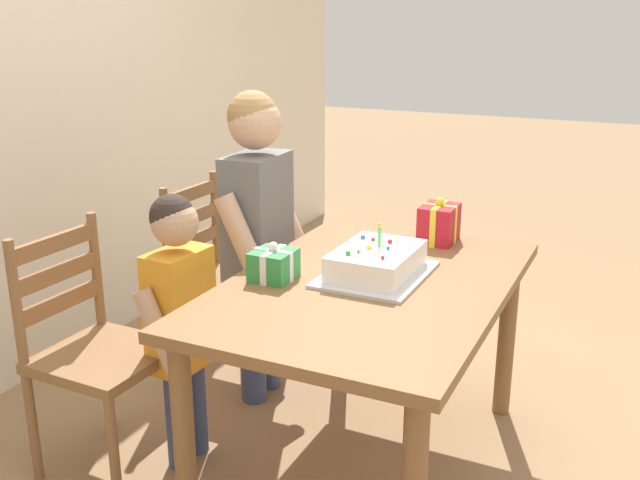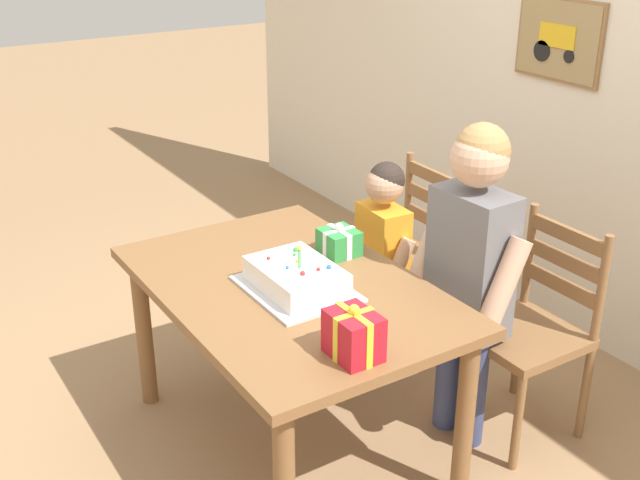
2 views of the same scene
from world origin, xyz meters
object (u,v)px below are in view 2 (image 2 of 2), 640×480
Objects in this scene: gift_box_red_large at (354,335)px; chair_left at (406,257)px; child_younger at (382,250)px; birthday_cake at (295,279)px; gift_box_beside_cake at (339,242)px; chair_right at (532,329)px; child_older at (471,257)px; dining_table at (289,307)px.

gift_box_red_large reaches higher than chair_left.
birthday_cake is at bearing -63.98° from child_younger.
gift_box_beside_cake is 0.17× the size of chair_right.
chair_right is (-0.13, 0.98, -0.35)m from gift_box_red_large.
chair_right reaches higher than gift_box_beside_cake.
gift_box_red_large is 1.05m from chair_right.
gift_box_red_large is 1.41m from chair_left.
child_older is at bearing -0.07° from child_younger.
birthday_cake is 2.89× the size of gift_box_beside_cake.
gift_box_beside_cake is (-0.67, 0.39, -0.02)m from gift_box_red_large.
birthday_cake is 0.49m from gift_box_red_large.
chair_left is 0.88× the size of child_younger.
gift_box_red_large is 0.21× the size of chair_right.
gift_box_red_large is 0.14× the size of child_older.
chair_left reaches higher than dining_table.
child_younger reaches higher than gift_box_beside_cake.
dining_table is at bearing -68.15° from gift_box_beside_cake.
child_older reaches higher than gift_box_beside_cake.
child_younger is (0.16, -0.27, 0.16)m from chair_left.
gift_box_beside_cake is 0.38m from child_younger.
chair_right is at bearing 0.00° from chair_left.
dining_table is 0.58m from gift_box_red_large.
birthday_cake is 1.02m from chair_right.
chair_left is (-0.41, 0.90, -0.17)m from dining_table.
gift_box_red_large is 1.24× the size of gift_box_beside_cake.
dining_table is at bearing 171.56° from gift_box_red_large.
child_younger is at bearing 116.02° from birthday_cake.
birthday_cake reaches higher than dining_table.
dining_table is 7.27× the size of gift_box_red_large.
birthday_cake is at bearing 171.02° from gift_box_red_large.
child_older is at bearing -111.55° from chair_right.
child_older reaches higher than birthday_cake.
chair_left is 0.83m from chair_right.
chair_left is at bearing 159.55° from child_older.
birthday_cake is 2.33× the size of gift_box_red_large.
dining_table is 1.49× the size of chair_left.
dining_table is 0.68m from child_younger.
birthday_cake reaches higher than chair_right.
chair_right is (0.83, 0.00, 0.00)m from chair_left.
child_younger is at bearing 111.65° from gift_box_beside_cake.
chair_right is 0.88× the size of child_younger.
child_older is (0.72, -0.27, 0.35)m from chair_left.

